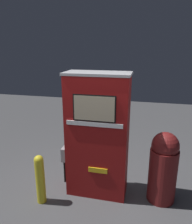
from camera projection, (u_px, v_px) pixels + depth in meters
name	position (u px, v px, depth m)	size (l,w,h in m)	color
ground_plane	(94.00, 199.00, 3.70)	(14.00, 14.00, 0.00)	#4C4C4F
gas_pump	(97.00, 136.00, 3.61)	(1.10, 0.51, 2.11)	maroon
safety_bollard	(40.00, 178.00, 3.52)	(0.15, 0.15, 0.85)	yellow
trash_bin	(163.00, 167.00, 3.53)	(0.45, 0.45, 1.20)	maroon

